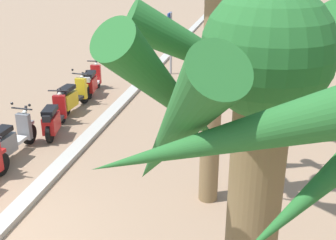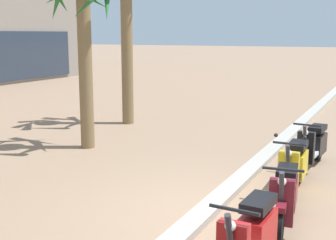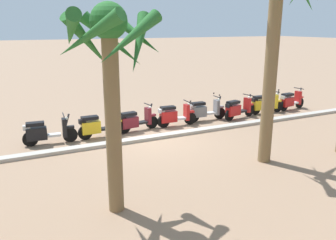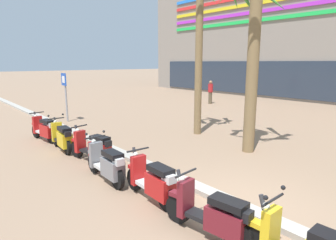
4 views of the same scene
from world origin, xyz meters
TOP-DOWN VIEW (x-y plane):
  - ground_plane at (0.00, 0.00)m, footprint 200.00×200.00m
  - curb_strip at (0.00, 0.01)m, footprint 60.00×0.36m
  - scooter_red_mid_centre at (-7.96, -1.27)m, footprint 1.73×0.59m
  - scooter_yellow_last_in_row at (-6.28, -1.24)m, footprint 1.78×0.56m
  - scooter_red_second_in_line at (-4.53, -0.97)m, footprint 1.83×0.70m
  - scooter_grey_lead_nearest at (-3.02, -1.35)m, footprint 1.83×0.56m
  - scooter_red_far_back at (-1.45, -1.14)m, footprint 1.75×0.56m
  - scooter_maroon_mid_front at (0.23, -1.17)m, footprint 1.76×0.59m
  - scooter_yellow_mid_rear at (1.77, -1.01)m, footprint 1.76×0.56m
  - scooter_black_tail_end at (3.61, -1.05)m, footprint 1.86×0.56m
  - palm_tree_near_sign at (-2.22, 3.45)m, footprint 2.62×2.75m
  - palm_tree_by_mall_entrance at (2.75, 4.33)m, footprint 2.19×2.14m

SIDE VIEW (x-z plane):
  - ground_plane at x=0.00m, z-range 0.00..0.00m
  - curb_strip at x=0.00m, z-range 0.00..0.12m
  - scooter_maroon_mid_front at x=0.23m, z-range -0.08..0.96m
  - scooter_black_tail_end at x=3.61m, z-range -0.07..0.97m
  - scooter_red_mid_centre at x=-7.96m, z-range -0.07..0.98m
  - scooter_red_second_in_line at x=-4.53m, z-range -0.06..0.98m
  - scooter_grey_lead_nearest at x=-3.02m, z-range -0.13..1.05m
  - scooter_yellow_mid_rear at x=1.77m, z-range -0.13..1.05m
  - scooter_red_far_back at x=-1.45m, z-range -0.06..0.99m
  - scooter_yellow_last_in_row at x=-6.28m, z-range -0.12..1.05m
  - palm_tree_by_mall_entrance at x=2.75m, z-range 1.15..5.65m
  - palm_tree_near_sign at x=-2.22m, z-range 1.52..7.60m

